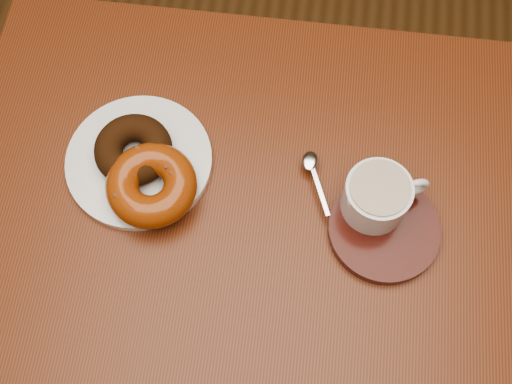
# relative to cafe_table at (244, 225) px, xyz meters

# --- Properties ---
(ground) EXTENTS (6.00, 6.00, 0.00)m
(ground) POSITION_rel_cafe_table_xyz_m (-0.27, -0.19, -0.66)
(ground) COLOR brown
(ground) RESTS_ON ground
(cafe_table) EXTENTS (0.85, 0.64, 0.78)m
(cafe_table) POSITION_rel_cafe_table_xyz_m (0.00, 0.00, 0.00)
(cafe_table) COLOR #612C14
(cafe_table) RESTS_ON ground
(donut_plate) EXTENTS (0.22, 0.22, 0.01)m
(donut_plate) POSITION_rel_cafe_table_xyz_m (-0.16, 0.03, 0.13)
(donut_plate) COLOR silver
(donut_plate) RESTS_ON cafe_table
(donut_cinnamon) EXTENTS (0.12, 0.12, 0.04)m
(donut_cinnamon) POSITION_rel_cafe_table_xyz_m (-0.16, 0.03, 0.16)
(donut_cinnamon) COLOR black
(donut_cinnamon) RESTS_ON donut_plate
(donut_caramel) EXTENTS (0.16, 0.16, 0.05)m
(donut_caramel) POSITION_rel_cafe_table_xyz_m (-0.12, -0.02, 0.16)
(donut_caramel) COLOR #913C0F
(donut_caramel) RESTS_ON donut_plate
(saucer) EXTENTS (0.18, 0.18, 0.02)m
(saucer) POSITION_rel_cafe_table_xyz_m (0.20, -0.03, 0.13)
(saucer) COLOR #370D07
(saucer) RESTS_ON cafe_table
(coffee_cup) EXTENTS (0.12, 0.09, 0.06)m
(coffee_cup) POSITION_rel_cafe_table_xyz_m (0.18, 0.01, 0.17)
(coffee_cup) COLOR silver
(coffee_cup) RESTS_ON saucer
(teaspoon) EXTENTS (0.05, 0.10, 0.01)m
(teaspoon) POSITION_rel_cafe_table_xyz_m (0.09, 0.05, 0.14)
(teaspoon) COLOR silver
(teaspoon) RESTS_ON saucer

